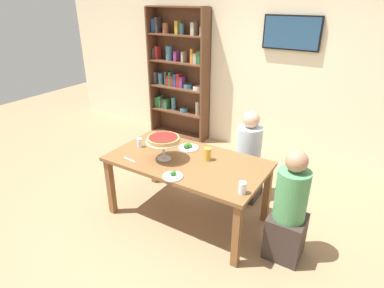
% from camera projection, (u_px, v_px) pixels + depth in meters
% --- Properties ---
extents(ground_plane, '(12.00, 12.00, 0.00)m').
position_uv_depth(ground_plane, '(188.00, 215.00, 3.79)').
color(ground_plane, '#9E7A56').
extents(rear_partition, '(8.00, 0.12, 2.80)m').
position_uv_depth(rear_partition, '(264.00, 65.00, 4.90)').
color(rear_partition, beige).
rests_on(rear_partition, ground_plane).
extents(dining_table, '(1.71, 0.93, 0.74)m').
position_uv_depth(dining_table, '(187.00, 167.00, 3.51)').
color(dining_table, brown).
rests_on(dining_table, ground_plane).
extents(bookshelf, '(1.10, 0.30, 2.21)m').
position_uv_depth(bookshelf, '(178.00, 73.00, 5.56)').
color(bookshelf, brown).
rests_on(bookshelf, ground_plane).
extents(television, '(0.80, 0.05, 0.46)m').
position_uv_depth(television, '(292.00, 33.00, 4.44)').
color(television, black).
extents(diner_far_right, '(0.34, 0.34, 1.15)m').
position_uv_depth(diner_far_right, '(248.00, 162.00, 3.96)').
color(diner_far_right, '#382D28').
rests_on(diner_far_right, ground_plane).
extents(diner_head_east, '(0.34, 0.34, 1.15)m').
position_uv_depth(diner_head_east, '(289.00, 214.00, 3.02)').
color(diner_head_east, '#382D28').
rests_on(diner_head_east, ground_plane).
extents(deep_dish_pizza_stand, '(0.38, 0.38, 0.26)m').
position_uv_depth(deep_dish_pizza_stand, '(163.00, 140.00, 3.40)').
color(deep_dish_pizza_stand, silver).
rests_on(deep_dish_pizza_stand, dining_table).
extents(salad_plate_near_diner, '(0.23, 0.23, 0.07)m').
position_uv_depth(salad_plate_near_diner, '(188.00, 147.00, 3.72)').
color(salad_plate_near_diner, white).
rests_on(salad_plate_near_diner, dining_table).
extents(salad_plate_far_diner, '(0.20, 0.20, 0.06)m').
position_uv_depth(salad_plate_far_diner, '(173.00, 175.00, 3.15)').
color(salad_plate_far_diner, white).
rests_on(salad_plate_far_diner, dining_table).
extents(beer_glass_amber_tall, '(0.08, 0.08, 0.14)m').
position_uv_depth(beer_glass_amber_tall, '(207.00, 154.00, 3.45)').
color(beer_glass_amber_tall, gold).
rests_on(beer_glass_amber_tall, dining_table).
extents(water_glass_clear_near, '(0.07, 0.07, 0.11)m').
position_uv_depth(water_glass_clear_near, '(242.00, 188.00, 2.87)').
color(water_glass_clear_near, white).
rests_on(water_glass_clear_near, dining_table).
extents(water_glass_clear_far, '(0.06, 0.06, 0.11)m').
position_uv_depth(water_glass_clear_far, '(140.00, 143.00, 3.75)').
color(water_glass_clear_far, white).
rests_on(water_glass_clear_far, dining_table).
extents(cutlery_fork_near, '(0.18, 0.07, 0.00)m').
position_uv_depth(cutlery_fork_near, '(156.00, 137.00, 4.04)').
color(cutlery_fork_near, silver).
rests_on(cutlery_fork_near, dining_table).
extents(cutlery_knife_near, '(0.18, 0.04, 0.00)m').
position_uv_depth(cutlery_knife_near, '(130.00, 160.00, 3.48)').
color(cutlery_knife_near, silver).
rests_on(cutlery_knife_near, dining_table).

